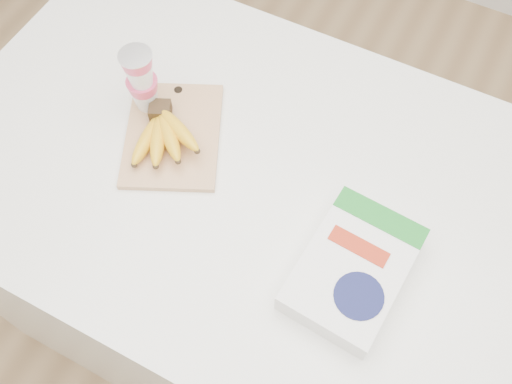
% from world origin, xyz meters
% --- Properties ---
extents(room, '(4.00, 4.00, 4.00)m').
position_xyz_m(room, '(0.00, 0.00, 1.35)').
color(room, tan).
rests_on(room, ground).
extents(table, '(1.38, 0.92, 1.03)m').
position_xyz_m(table, '(0.00, 0.00, 0.52)').
color(table, white).
rests_on(table, ground).
extents(cutting_board, '(0.31, 0.35, 0.01)m').
position_xyz_m(cutting_board, '(-0.16, 0.01, 1.04)').
color(cutting_board, tan).
rests_on(cutting_board, table).
extents(bananas, '(0.18, 0.18, 0.06)m').
position_xyz_m(bananas, '(-0.17, -0.02, 1.07)').
color(bananas, '#382816').
rests_on(bananas, cutting_board).
extents(yogurt_stack, '(0.08, 0.08, 0.17)m').
position_xyz_m(yogurt_stack, '(-0.26, 0.05, 1.14)').
color(yogurt_stack, white).
rests_on(yogurt_stack, cutting_board).
extents(cereal_box, '(0.21, 0.30, 0.06)m').
position_xyz_m(cereal_box, '(0.33, -0.11, 1.07)').
color(cereal_box, white).
rests_on(cereal_box, table).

